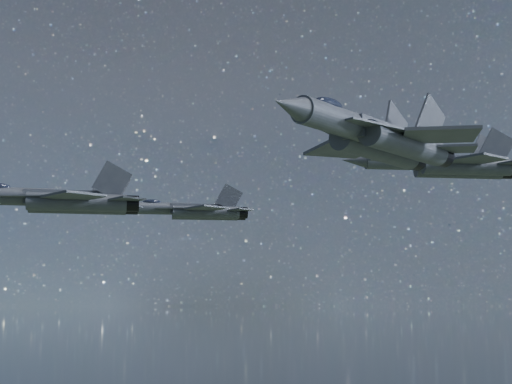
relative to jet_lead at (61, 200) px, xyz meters
name	(u,v)px	position (x,y,z in m)	size (l,w,h in m)	color
jet_lead	(61,200)	(0.00, 0.00, 0.00)	(15.30, 10.31, 3.86)	#31353E
jet_left	(195,211)	(21.15, 23.26, 2.92)	(15.76, 10.50, 4.00)	#31353E
jet_right	(379,138)	(16.61, -17.32, 3.15)	(19.17, 12.67, 4.90)	#31353E
jet_slot	(448,165)	(32.18, -6.69, 4.37)	(16.50, 10.97, 4.19)	#31353E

